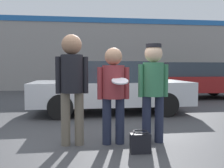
# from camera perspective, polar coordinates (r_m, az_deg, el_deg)

# --- Properties ---
(ground_plane) EXTENTS (56.00, 56.00, 0.00)m
(ground_plane) POSITION_cam_1_polar(r_m,az_deg,el_deg) (4.36, -3.23, -13.28)
(ground_plane) COLOR #3F3F42
(storefront_building) EXTENTS (24.00, 0.22, 4.19)m
(storefront_building) POSITION_cam_1_polar(r_m,az_deg,el_deg) (14.69, -6.40, 6.97)
(storefront_building) COLOR gray
(storefront_building) RESTS_ON ground
(person_left) EXTENTS (0.53, 0.36, 1.81)m
(person_left) POSITION_cam_1_polar(r_m,az_deg,el_deg) (4.10, -9.13, 1.20)
(person_left) COLOR #665B4C
(person_left) RESTS_ON ground
(person_middle_with_frisbee) EXTENTS (0.53, 0.57, 1.60)m
(person_middle_with_frisbee) POSITION_cam_1_polar(r_m,az_deg,el_deg) (4.12, 0.34, -0.77)
(person_middle_with_frisbee) COLOR #1E2338
(person_middle_with_frisbee) RESTS_ON ground
(person_right) EXTENTS (0.52, 0.35, 1.67)m
(person_right) POSITION_cam_1_polar(r_m,az_deg,el_deg) (4.25, 9.40, 0.05)
(person_right) COLOR #1E2338
(person_right) RESTS_ON ground
(parked_car_near) EXTENTS (4.36, 1.92, 1.45)m
(parked_car_near) POSITION_cam_1_polar(r_m,az_deg,el_deg) (7.12, -0.53, -0.70)
(parked_car_near) COLOR #B7BABF
(parked_car_near) RESTS_ON ground
(parked_car_far) EXTENTS (4.76, 1.93, 1.49)m
(parked_car_far) POSITION_cam_1_polar(r_m,az_deg,el_deg) (11.09, 17.68, 0.85)
(parked_car_far) COLOR maroon
(parked_car_far) RESTS_ON ground
(shrub) EXTENTS (1.31, 1.31, 1.31)m
(shrub) POSITION_cam_1_polar(r_m,az_deg,el_deg) (14.87, 14.00, 1.18)
(shrub) COLOR #285B2D
(shrub) RESTS_ON ground
(handbag) EXTENTS (0.30, 0.23, 0.33)m
(handbag) POSITION_cam_1_polar(r_m,az_deg,el_deg) (3.84, 6.48, -13.12)
(handbag) COLOR black
(handbag) RESTS_ON ground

